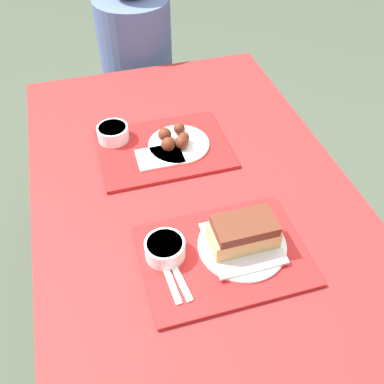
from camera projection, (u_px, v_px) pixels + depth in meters
ground_plane at (196, 323)px, 1.81m from camera, size 12.00×12.00×0.00m
picnic_table at (197, 219)px, 1.33m from camera, size 0.95×1.60×0.76m
picnic_bench_far at (141, 112)px, 2.22m from camera, size 0.91×0.28×0.46m
tray_near at (224, 255)px, 1.11m from camera, size 0.43×0.31×0.01m
tray_far at (164, 148)px, 1.42m from camera, size 0.43×0.31×0.01m
bowl_coleslaw_near at (165, 248)px, 1.09m from camera, size 0.10×0.10×0.05m
brisket_sandwich_plate at (243, 237)px, 1.10m from camera, size 0.23×0.23×0.10m
plastic_fork_near at (168, 275)px, 1.06m from camera, size 0.03×0.17×0.00m
plastic_knife_near at (177, 273)px, 1.07m from camera, size 0.04×0.17×0.00m
condiment_packet at (213, 233)px, 1.15m from camera, size 0.04×0.03×0.01m
bowl_coleslaw_far at (113, 132)px, 1.43m from camera, size 0.10×0.10×0.05m
wings_plate_far at (176, 141)px, 1.41m from camera, size 0.20×0.20×0.05m
napkin_far at (160, 157)px, 1.38m from camera, size 0.15×0.10×0.01m
person_seated_across at (135, 47)px, 1.96m from camera, size 0.33×0.33×0.69m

